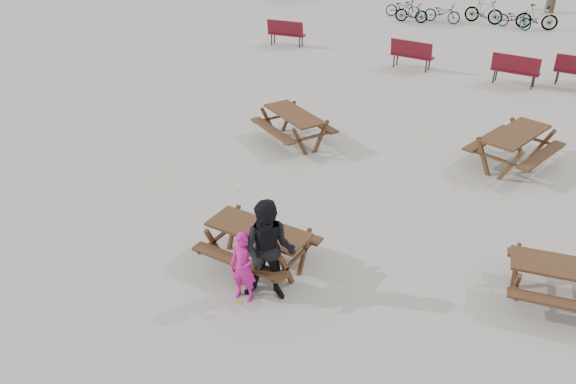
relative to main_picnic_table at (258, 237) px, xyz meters
The scene contains 13 objects.
ground 0.59m from the main_picnic_table, ahead, with size 80.00×80.00×0.00m, color gray.
main_picnic_table is the anchor object (origin of this frame).
food_tray 0.40m from the main_picnic_table, 30.89° to the right, with size 0.18×0.11×0.04m, color white.
bread_roll 0.43m from the main_picnic_table, 30.89° to the right, with size 0.14×0.06×0.05m, color tan.
soda_bottle 0.37m from the main_picnic_table, 58.54° to the right, with size 0.07×0.07×0.17m.
child 0.90m from the main_picnic_table, 71.71° to the right, with size 0.45×0.30×1.24m, color #C21884.
adult 0.93m from the main_picnic_table, 44.73° to the right, with size 0.87×0.68×1.79m, color black.
picnic_table_east 5.00m from the main_picnic_table, 19.37° to the left, with size 1.69×1.36×0.73m, color #371F14, non-canonical shape.
picnic_table_north 5.25m from the main_picnic_table, 113.65° to the left, with size 1.86×1.50×0.80m, color #371F14, non-canonical shape.
picnic_table_far 6.99m from the main_picnic_table, 64.62° to the left, with size 1.98×1.60×0.85m, color #371F14, non-canonical shape.
park_bench_row 12.67m from the main_picnic_table, 93.77° to the left, with size 12.19×1.47×1.03m.
bicycle_row 20.15m from the main_picnic_table, 95.24° to the left, with size 7.68×2.29×1.07m.
fallen_leaves 2.62m from the main_picnic_table, 78.69° to the left, with size 11.00×11.00×0.01m, color #B0992A, non-canonical shape.
Camera 1 is at (4.56, -6.62, 6.09)m, focal length 35.00 mm.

